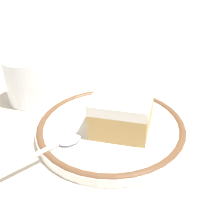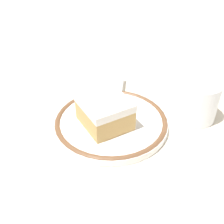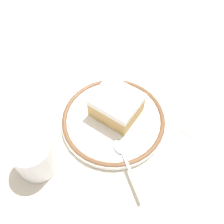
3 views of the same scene
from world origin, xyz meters
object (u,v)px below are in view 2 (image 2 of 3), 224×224
(spoon, at_px, (120,94))
(sugar_packet, at_px, (51,103))
(cup, at_px, (198,103))
(cake_slice, at_px, (105,112))
(plate, at_px, (112,123))

(spoon, bearing_deg, sugar_packet, -18.64)
(spoon, relative_size, cup, 1.48)
(cake_slice, distance_m, sugar_packet, 0.14)
(plate, xyz_separation_m, sugar_packet, (0.09, -0.12, -0.01))
(plate, relative_size, sugar_packet, 4.17)
(spoon, bearing_deg, plate, 55.22)
(spoon, bearing_deg, cup, 134.17)
(cake_slice, height_order, sugar_packet, cake_slice)
(plate, height_order, spoon, spoon)
(sugar_packet, bearing_deg, plate, 126.09)
(spoon, height_order, cup, cup)
(plate, xyz_separation_m, spoon, (-0.05, -0.07, 0.01))
(plate, xyz_separation_m, cake_slice, (0.01, 0.00, 0.03))
(cake_slice, distance_m, cup, 0.18)
(cup, relative_size, sugar_packet, 1.50)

